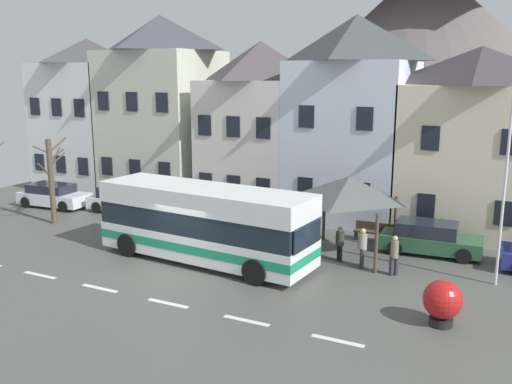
{
  "coord_description": "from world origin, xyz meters",
  "views": [
    {
      "loc": [
        11.94,
        -16.46,
        7.62
      ],
      "look_at": [
        1.2,
        5.13,
        2.43
      ],
      "focal_mm": 38.65,
      "sensor_mm": 36.0,
      "label": 1
    }
  ],
  "objects_px": {
    "pedestrian_02": "(340,241)",
    "hilltop_castle": "(422,54)",
    "bare_tree_00": "(51,179)",
    "townhouse_02": "(260,125)",
    "townhouse_03": "(354,119)",
    "pedestrian_01": "(362,246)",
    "bus_shelter": "(349,189)",
    "public_bench": "(374,231)",
    "townhouse_01": "(163,108)",
    "transit_bus": "(205,224)",
    "townhouse_00": "(91,114)",
    "pedestrian_00": "(394,255)",
    "townhouse_04": "(475,142)",
    "parked_car_00": "(430,238)",
    "harbour_buoy": "(443,301)",
    "parked_car_02": "(54,196)",
    "flagpole": "(509,161)",
    "parked_car_01": "(127,200)"
  },
  "relations": [
    {
      "from": "townhouse_01",
      "to": "pedestrian_02",
      "type": "relative_size",
      "value": 7.64
    },
    {
      "from": "townhouse_03",
      "to": "bare_tree_00",
      "type": "height_order",
      "value": "townhouse_03"
    },
    {
      "from": "townhouse_01",
      "to": "public_bench",
      "type": "xyz_separation_m",
      "value": [
        14.58,
        -3.99,
        -5.06
      ]
    },
    {
      "from": "pedestrian_00",
      "to": "public_bench",
      "type": "bearing_deg",
      "value": 114.46
    },
    {
      "from": "pedestrian_02",
      "to": "hilltop_castle",
      "type": "bearing_deg",
      "value": 94.14
    },
    {
      "from": "townhouse_02",
      "to": "bus_shelter",
      "type": "bearing_deg",
      "value": -42.25
    },
    {
      "from": "townhouse_00",
      "to": "flagpole",
      "type": "xyz_separation_m",
      "value": [
        25.98,
        -7.29,
        -0.33
      ]
    },
    {
      "from": "townhouse_03",
      "to": "hilltop_castle",
      "type": "xyz_separation_m",
      "value": [
        -0.11,
        19.24,
        3.87
      ]
    },
    {
      "from": "bus_shelter",
      "to": "parked_car_00",
      "type": "xyz_separation_m",
      "value": [
        3.12,
        1.76,
        -2.22
      ]
    },
    {
      "from": "parked_car_00",
      "to": "flagpole",
      "type": "relative_size",
      "value": 0.53
    },
    {
      "from": "parked_car_02",
      "to": "pedestrian_02",
      "type": "distance_m",
      "value": 18.0
    },
    {
      "from": "townhouse_04",
      "to": "bus_shelter",
      "type": "height_order",
      "value": "townhouse_04"
    },
    {
      "from": "townhouse_01",
      "to": "pedestrian_01",
      "type": "relative_size",
      "value": 6.91
    },
    {
      "from": "transit_bus",
      "to": "bare_tree_00",
      "type": "relative_size",
      "value": 2.14
    },
    {
      "from": "townhouse_00",
      "to": "pedestrian_00",
      "type": "xyz_separation_m",
      "value": [
        22.32,
        -8.02,
        -4.1
      ]
    },
    {
      "from": "townhouse_03",
      "to": "pedestrian_01",
      "type": "relative_size",
      "value": 6.6
    },
    {
      "from": "bus_shelter",
      "to": "pedestrian_00",
      "type": "distance_m",
      "value": 3.51
    },
    {
      "from": "bus_shelter",
      "to": "public_bench",
      "type": "xyz_separation_m",
      "value": [
        0.52,
        2.44,
        -2.42
      ]
    },
    {
      "from": "townhouse_04",
      "to": "public_bench",
      "type": "distance_m",
      "value": 6.6
    },
    {
      "from": "public_bench",
      "to": "bare_tree_00",
      "type": "bearing_deg",
      "value": -164.66
    },
    {
      "from": "harbour_buoy",
      "to": "bare_tree_00",
      "type": "height_order",
      "value": "bare_tree_00"
    },
    {
      "from": "pedestrian_02",
      "to": "harbour_buoy",
      "type": "relative_size",
      "value": 1.0
    },
    {
      "from": "bare_tree_00",
      "to": "townhouse_02",
      "type": "bearing_deg",
      "value": 48.18
    },
    {
      "from": "townhouse_00",
      "to": "flagpole",
      "type": "height_order",
      "value": "townhouse_00"
    },
    {
      "from": "pedestrian_01",
      "to": "pedestrian_02",
      "type": "bearing_deg",
      "value": 163.0
    },
    {
      "from": "parked_car_00",
      "to": "harbour_buoy",
      "type": "xyz_separation_m",
      "value": [
        1.53,
        -7.04,
        0.13
      ]
    },
    {
      "from": "pedestrian_01",
      "to": "parked_car_00",
      "type": "bearing_deg",
      "value": 54.29
    },
    {
      "from": "townhouse_03",
      "to": "pedestrian_01",
      "type": "xyz_separation_m",
      "value": [
        2.86,
        -7.8,
        -4.42
      ]
    },
    {
      "from": "parked_car_01",
      "to": "pedestrian_01",
      "type": "relative_size",
      "value": 2.83
    },
    {
      "from": "townhouse_04",
      "to": "pedestrian_02",
      "type": "bearing_deg",
      "value": -121.36
    },
    {
      "from": "townhouse_01",
      "to": "transit_bus",
      "type": "distance_m",
      "value": 13.9
    },
    {
      "from": "transit_bus",
      "to": "parked_car_02",
      "type": "distance_m",
      "value": 13.63
    },
    {
      "from": "parked_car_02",
      "to": "pedestrian_01",
      "type": "relative_size",
      "value": 2.66
    },
    {
      "from": "flagpole",
      "to": "parked_car_02",
      "type": "bearing_deg",
      "value": 175.96
    },
    {
      "from": "pedestrian_02",
      "to": "bare_tree_00",
      "type": "relative_size",
      "value": 0.33
    },
    {
      "from": "townhouse_01",
      "to": "bus_shelter",
      "type": "height_order",
      "value": "townhouse_01"
    },
    {
      "from": "pedestrian_00",
      "to": "hilltop_castle",
      "type": "bearing_deg",
      "value": 98.97
    },
    {
      "from": "townhouse_04",
      "to": "townhouse_02",
      "type": "bearing_deg",
      "value": 177.18
    },
    {
      "from": "pedestrian_00",
      "to": "bare_tree_00",
      "type": "relative_size",
      "value": 0.36
    },
    {
      "from": "townhouse_01",
      "to": "bus_shelter",
      "type": "bearing_deg",
      "value": -24.59
    },
    {
      "from": "townhouse_04",
      "to": "harbour_buoy",
      "type": "xyz_separation_m",
      "value": [
        0.4,
        -11.45,
        -3.63
      ]
    },
    {
      "from": "parked_car_01",
      "to": "pedestrian_02",
      "type": "bearing_deg",
      "value": -13.0
    },
    {
      "from": "parked_car_00",
      "to": "pedestrian_00",
      "type": "relative_size",
      "value": 2.7
    },
    {
      "from": "parked_car_01",
      "to": "parked_car_02",
      "type": "xyz_separation_m",
      "value": [
        -4.68,
        -0.85,
        -0.04
      ]
    },
    {
      "from": "townhouse_00",
      "to": "parked_car_00",
      "type": "bearing_deg",
      "value": -11.41
    },
    {
      "from": "parked_car_00",
      "to": "public_bench",
      "type": "relative_size",
      "value": 2.39
    },
    {
      "from": "harbour_buoy",
      "to": "public_bench",
      "type": "bearing_deg",
      "value": 118.19
    },
    {
      "from": "townhouse_01",
      "to": "townhouse_02",
      "type": "relative_size",
      "value": 1.18
    },
    {
      "from": "townhouse_03",
      "to": "hilltop_castle",
      "type": "relative_size",
      "value": 0.29
    },
    {
      "from": "townhouse_02",
      "to": "harbour_buoy",
      "type": "distance_m",
      "value": 17.5
    }
  ]
}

